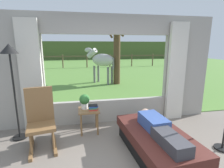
{
  "coord_description": "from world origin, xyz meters",
  "views": [
    {
      "loc": [
        -0.68,
        -1.75,
        1.86
      ],
      "look_at": [
        0.0,
        1.8,
        1.05
      ],
      "focal_mm": 27.7,
      "sensor_mm": 36.0,
      "label": 1
    }
  ],
  "objects_px": {
    "recliner_sofa": "(156,142)",
    "potted_plant": "(85,101)",
    "book_stack": "(93,107)",
    "rocking_chair": "(41,119)",
    "side_table": "(89,113)",
    "pasture_tree": "(117,54)",
    "horse": "(102,60)",
    "reclining_person": "(158,127)",
    "floor_lamp_left": "(11,64)"
  },
  "relations": [
    {
      "from": "side_table",
      "to": "potted_plant",
      "type": "relative_size",
      "value": 1.63
    },
    {
      "from": "book_stack",
      "to": "floor_lamp_left",
      "type": "xyz_separation_m",
      "value": [
        -1.51,
        0.07,
        0.95
      ]
    },
    {
      "from": "recliner_sofa",
      "to": "floor_lamp_left",
      "type": "bearing_deg",
      "value": 153.02
    },
    {
      "from": "reclining_person",
      "to": "potted_plant",
      "type": "bearing_deg",
      "value": 131.32
    },
    {
      "from": "book_stack",
      "to": "recliner_sofa",
      "type": "bearing_deg",
      "value": -43.54
    },
    {
      "from": "rocking_chair",
      "to": "pasture_tree",
      "type": "height_order",
      "value": "pasture_tree"
    },
    {
      "from": "side_table",
      "to": "potted_plant",
      "type": "distance_m",
      "value": 0.29
    },
    {
      "from": "recliner_sofa",
      "to": "floor_lamp_left",
      "type": "distance_m",
      "value": 3.01
    },
    {
      "from": "reclining_person",
      "to": "rocking_chair",
      "type": "bearing_deg",
      "value": 156.38
    },
    {
      "from": "recliner_sofa",
      "to": "rocking_chair",
      "type": "bearing_deg",
      "value": 157.68
    },
    {
      "from": "potted_plant",
      "to": "floor_lamp_left",
      "type": "height_order",
      "value": "floor_lamp_left"
    },
    {
      "from": "reclining_person",
      "to": "floor_lamp_left",
      "type": "relative_size",
      "value": 0.76
    },
    {
      "from": "reclining_person",
      "to": "book_stack",
      "type": "bearing_deg",
      "value": 130.14
    },
    {
      "from": "rocking_chair",
      "to": "side_table",
      "type": "xyz_separation_m",
      "value": [
        0.89,
        0.39,
        -0.12
      ]
    },
    {
      "from": "book_stack",
      "to": "side_table",
      "type": "bearing_deg",
      "value": 145.16
    },
    {
      "from": "reclining_person",
      "to": "side_table",
      "type": "distance_m",
      "value": 1.53
    },
    {
      "from": "reclining_person",
      "to": "horse",
      "type": "bearing_deg",
      "value": 86.74
    },
    {
      "from": "recliner_sofa",
      "to": "book_stack",
      "type": "height_order",
      "value": "book_stack"
    },
    {
      "from": "reclining_person",
      "to": "pasture_tree",
      "type": "relative_size",
      "value": 0.47
    },
    {
      "from": "recliner_sofa",
      "to": "potted_plant",
      "type": "relative_size",
      "value": 5.53
    },
    {
      "from": "recliner_sofa",
      "to": "floor_lamp_left",
      "type": "height_order",
      "value": "floor_lamp_left"
    },
    {
      "from": "book_stack",
      "to": "pasture_tree",
      "type": "bearing_deg",
      "value": 71.85
    },
    {
      "from": "side_table",
      "to": "pasture_tree",
      "type": "xyz_separation_m",
      "value": [
        1.62,
        4.59,
        1.06
      ]
    },
    {
      "from": "reclining_person",
      "to": "book_stack",
      "type": "relative_size",
      "value": 6.83
    },
    {
      "from": "potted_plant",
      "to": "book_stack",
      "type": "height_order",
      "value": "potted_plant"
    },
    {
      "from": "potted_plant",
      "to": "pasture_tree",
      "type": "xyz_separation_m",
      "value": [
        1.7,
        4.53,
        0.78
      ]
    },
    {
      "from": "potted_plant",
      "to": "book_stack",
      "type": "bearing_deg",
      "value": -35.81
    },
    {
      "from": "horse",
      "to": "pasture_tree",
      "type": "distance_m",
      "value": 0.83
    },
    {
      "from": "potted_plant",
      "to": "pasture_tree",
      "type": "relative_size",
      "value": 0.1
    },
    {
      "from": "recliner_sofa",
      "to": "side_table",
      "type": "distance_m",
      "value": 1.5
    },
    {
      "from": "rocking_chair",
      "to": "floor_lamp_left",
      "type": "height_order",
      "value": "floor_lamp_left"
    },
    {
      "from": "rocking_chair",
      "to": "book_stack",
      "type": "xyz_separation_m",
      "value": [
        0.98,
        0.33,
        0.04
      ]
    },
    {
      "from": "rocking_chair",
      "to": "pasture_tree",
      "type": "distance_m",
      "value": 5.66
    },
    {
      "from": "recliner_sofa",
      "to": "reclining_person",
      "type": "bearing_deg",
      "value": -94.86
    },
    {
      "from": "horse",
      "to": "potted_plant",
      "type": "bearing_deg",
      "value": -146.82
    },
    {
      "from": "reclining_person",
      "to": "side_table",
      "type": "bearing_deg",
      "value": 130.86
    },
    {
      "from": "rocking_chair",
      "to": "recliner_sofa",
      "type": "bearing_deg",
      "value": -28.34
    },
    {
      "from": "rocking_chair",
      "to": "floor_lamp_left",
      "type": "bearing_deg",
      "value": 132.11
    },
    {
      "from": "recliner_sofa",
      "to": "book_stack",
      "type": "relative_size",
      "value": 8.42
    },
    {
      "from": "reclining_person",
      "to": "side_table",
      "type": "xyz_separation_m",
      "value": [
        -1.09,
        1.06,
        -0.1
      ]
    },
    {
      "from": "side_table",
      "to": "book_stack",
      "type": "distance_m",
      "value": 0.19
    },
    {
      "from": "potted_plant",
      "to": "book_stack",
      "type": "distance_m",
      "value": 0.24
    },
    {
      "from": "recliner_sofa",
      "to": "horse",
      "type": "bearing_deg",
      "value": 86.75
    },
    {
      "from": "recliner_sofa",
      "to": "pasture_tree",
      "type": "bearing_deg",
      "value": 79.8
    },
    {
      "from": "horse",
      "to": "side_table",
      "type": "bearing_deg",
      "value": -145.78
    },
    {
      "from": "side_table",
      "to": "pasture_tree",
      "type": "bearing_deg",
      "value": 70.62
    },
    {
      "from": "book_stack",
      "to": "floor_lamp_left",
      "type": "relative_size",
      "value": 0.11
    },
    {
      "from": "recliner_sofa",
      "to": "book_stack",
      "type": "bearing_deg",
      "value": 131.6
    },
    {
      "from": "book_stack",
      "to": "rocking_chair",
      "type": "bearing_deg",
      "value": -161.52
    },
    {
      "from": "horse",
      "to": "rocking_chair",
      "type": "bearing_deg",
      "value": -154.05
    }
  ]
}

